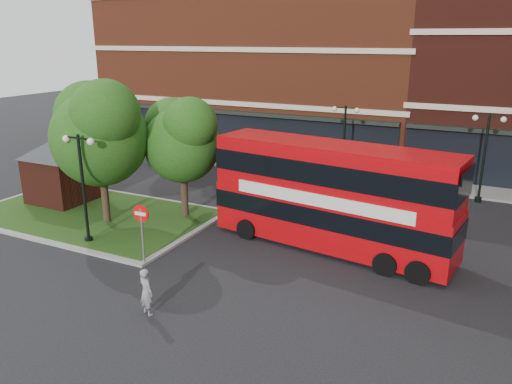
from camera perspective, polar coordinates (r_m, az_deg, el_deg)
The scene contains 15 objects.
ground at distance 20.61m, azimuth -7.78°, elevation -8.66°, with size 120.00×120.00×0.00m, color black.
pavement_far at distance 34.62m, azimuth 7.57°, elevation 2.21°, with size 44.00×3.00×0.12m, color slate.
terrace_far_left at distance 43.47m, azimuth 0.98°, elevation 14.67°, with size 26.00×12.00×14.00m, color brown.
traffic_island at distance 27.53m, azimuth -18.22°, elevation -2.48°, with size 12.60×7.60×0.15m.
kiosk at distance 29.68m, azimuth -21.46°, elevation 3.12°, with size 6.51×6.51×3.60m.
tree_island_west at distance 25.11m, azimuth -17.58°, elevation 6.92°, with size 5.40×4.71×7.21m.
tree_island_east at distance 25.21m, azimuth -8.54°, elevation 6.29°, with size 4.46×3.90×6.29m.
lamp_island at distance 23.13m, azimuth -19.18°, elevation 0.93°, with size 1.72×0.36×5.00m.
lamp_far_left at distance 31.55m, azimuth 10.03°, elevation 5.79°, with size 1.72×0.36×5.00m.
lamp_far_right at distance 30.36m, azimuth 24.66°, elevation 4.03°, with size 1.72×0.36×5.00m.
bus at distance 21.68m, azimuth 8.66°, elevation 0.26°, with size 10.96×3.89×4.10m.
woman at distance 17.36m, azimuth -12.43°, elevation -11.06°, with size 0.61×0.40×1.66m, color gray.
car_silver at distance 33.66m, azimuth 1.94°, elevation 2.99°, with size 1.58×3.94×1.34m, color #A7AAAE.
car_white at distance 33.20m, azimuth 12.23°, elevation 2.34°, with size 1.34×3.85×1.27m, color silver.
no_entry_sign at distance 20.53m, azimuth -12.95°, elevation -3.42°, with size 0.72×0.09×2.60m.
Camera 1 is at (10.61, -15.23, 8.94)m, focal length 35.00 mm.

